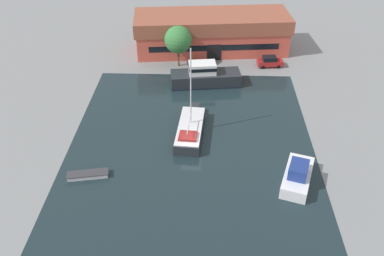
{
  "coord_description": "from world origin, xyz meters",
  "views": [
    {
      "loc": [
        1.69,
        -41.46,
        31.92
      ],
      "look_at": [
        0.0,
        2.88,
        1.0
      ],
      "focal_mm": 40.0,
      "sensor_mm": 36.0,
      "label": 1
    }
  ],
  "objects": [
    {
      "name": "small_dinghy",
      "position": [
        -11.36,
        -5.68,
        0.28
      ],
      "size": [
        4.76,
        2.14,
        0.54
      ],
      "rotation": [
        0.0,
        0.0,
        4.9
      ],
      "color": "silver",
      "rests_on": "water_canal"
    },
    {
      "name": "warehouse_building",
      "position": [
        2.43,
        28.9,
        3.24
      ],
      "size": [
        27.19,
        11.68,
        6.39
      ],
      "rotation": [
        0.0,
        0.0,
        0.1
      ],
      "color": "#C64C3D",
      "rests_on": "ground"
    },
    {
      "name": "cabin_boat",
      "position": [
        11.86,
        -5.82,
        1.02
      ],
      "size": [
        4.63,
        7.03,
        2.82
      ],
      "rotation": [
        0.0,
        0.0,
        -0.31
      ],
      "color": "white",
      "rests_on": "water_canal"
    },
    {
      "name": "parked_car",
      "position": [
        12.02,
        22.57,
        0.87
      ],
      "size": [
        4.28,
        2.17,
        1.77
      ],
      "rotation": [
        0.0,
        0.0,
        4.81
      ],
      "color": "maroon",
      "rests_on": "ground"
    },
    {
      "name": "water_canal",
      "position": [
        0.0,
        0.0,
        0.0
      ],
      "size": [
        29.92,
        38.34,
        0.01
      ],
      "primitive_type": "cube",
      "color": "#19282D",
      "rests_on": "ground"
    },
    {
      "name": "sailboat_moored",
      "position": [
        -0.21,
        3.02,
        0.77
      ],
      "size": [
        3.75,
        10.43,
        11.61
      ],
      "rotation": [
        0.0,
        0.0,
        -0.07
      ],
      "color": "#23282D",
      "rests_on": "water_canal"
    },
    {
      "name": "motor_cruiser",
      "position": [
        1.44,
        16.16,
        1.33
      ],
      "size": [
        10.94,
        4.84,
        3.6
      ],
      "rotation": [
        0.0,
        0.0,
        1.7
      ],
      "color": "#23282D",
      "rests_on": "water_canal"
    },
    {
      "name": "quay_tree_near_building",
      "position": [
        -2.95,
        22.31,
        4.57
      ],
      "size": [
        4.41,
        4.41,
        6.78
      ],
      "color": "brown",
      "rests_on": "ground"
    },
    {
      "name": "ground_plane",
      "position": [
        0.0,
        0.0,
        0.0
      ],
      "size": [
        440.0,
        440.0,
        0.0
      ],
      "primitive_type": "plane",
      "color": "gray"
    }
  ]
}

